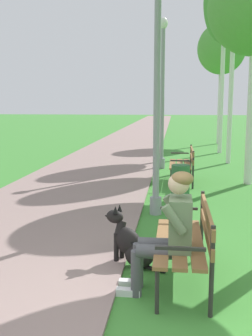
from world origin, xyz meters
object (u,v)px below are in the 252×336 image
person_seated_on_near_bench (169,228)px  litter_bin (180,183)px  lamp_post_mid (162,92)px  park_bench_mid (184,162)px  dog_black (132,244)px  birch_tree_fourth (235,1)px  park_bench_near (189,236)px  birch_tree_fifth (225,3)px  lamp_post_near (157,72)px  birch_tree_sixth (222,49)px

person_seated_on_near_bench → litter_bin: (0.17, 3.98, -0.33)m
person_seated_on_near_bench → lamp_post_mid: bearing=92.4°
park_bench_mid → dog_black: park_bench_mid is taller
birch_tree_fourth → park_bench_near: bearing=-99.8°
park_bench_mid → birch_tree_fourth: size_ratio=0.24×
birch_tree_fifth → lamp_post_near: bearing=-102.8°
park_bench_mid → lamp_post_mid: size_ratio=0.36×
birch_tree_fourth → litter_bin: 7.02m
lamp_post_mid → litter_bin: lamp_post_mid is taller
park_bench_mid → park_bench_near: bearing=-90.7°
person_seated_on_near_bench → birch_tree_fourth: birch_tree_fourth is taller
park_bench_mid → lamp_post_near: bearing=-100.8°
person_seated_on_near_bench → lamp_post_near: (-0.26, 2.91, 1.71)m
park_bench_near → litter_bin: size_ratio=2.14×
lamp_post_near → litter_bin: (0.43, 1.08, -2.04)m
lamp_post_mid → birch_tree_fourth: birch_tree_fourth is taller
person_seated_on_near_bench → birch_tree_sixth: (2.05, 15.26, 3.59)m
park_bench_mid → lamp_post_mid: (-0.61, 2.08, 1.67)m
birch_tree_fifth → litter_bin: (-1.58, -7.79, -5.09)m
park_bench_mid → birch_tree_fourth: (1.46, 3.35, 4.38)m
dog_black → birch_tree_sixth: bearing=80.3°
park_bench_near → birch_tree_fourth: (1.53, 8.82, 4.38)m
litter_bin → lamp_post_mid: bearing=97.4°
lamp_post_mid → park_bench_near: bearing=-85.9°
person_seated_on_near_bench → birch_tree_fifth: (1.75, 11.77, 4.76)m
dog_black → person_seated_on_near_bench: bearing=-56.1°
park_bench_near → birch_tree_fifth: (1.54, 11.50, 4.93)m
lamp_post_near → birch_tree_fourth: (2.00, 6.19, 2.51)m
person_seated_on_near_bench → dog_black: person_seated_on_near_bench is taller
lamp_post_near → birch_tree_fifth: bearing=77.2°
park_bench_mid → lamp_post_near: 3.44m
litter_bin → park_bench_near: bearing=-89.4°
dog_black → birch_tree_sixth: (2.49, 14.61, 4.01)m
birch_tree_sixth → birch_tree_fifth: bearing=-95.0°
lamp_post_mid → birch_tree_sixth: size_ratio=0.78×
park_bench_near → lamp_post_mid: (-0.54, 7.55, 1.67)m
dog_black → park_bench_mid: bearing=82.0°
park_bench_near → birch_tree_fourth: birch_tree_fourth is taller
dog_black → birch_tree_sixth: size_ratio=0.14×
lamp_post_mid → birch_tree_fourth: bearing=31.6°
birch_tree_sixth → birch_tree_fourth: bearing=-92.9°
park_bench_mid → birch_tree_fourth: 5.71m
park_bench_near → lamp_post_near: (-0.47, 2.63, 1.87)m
person_seated_on_near_bench → birch_tree_fourth: (1.73, 9.10, 4.21)m
park_bench_mid → lamp_post_near: lamp_post_near is taller
birch_tree_sixth → litter_bin: (-1.88, -11.28, -3.92)m
birch_tree_fifth → park_bench_mid: bearing=-103.7°
birch_tree_fifth → birch_tree_sixth: bearing=85.0°
lamp_post_near → litter_bin: size_ratio=6.60×
park_bench_near → person_seated_on_near_bench: person_seated_on_near_bench is taller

